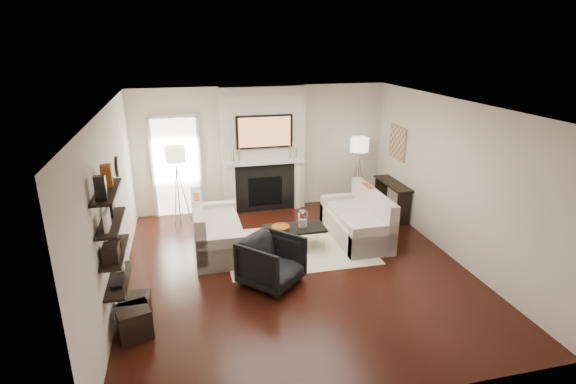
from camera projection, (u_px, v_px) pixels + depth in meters
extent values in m
plane|color=black|center=(296.00, 268.00, 7.48)|extent=(6.00, 6.00, 0.00)
plane|color=white|center=(298.00, 105.00, 6.60)|extent=(6.00, 6.00, 0.00)
plane|color=silver|center=(262.00, 149.00, 9.80)|extent=(5.50, 0.00, 5.50)
plane|color=silver|center=(376.00, 291.00, 4.29)|extent=(5.50, 0.00, 5.50)
plane|color=silver|center=(112.00, 207.00, 6.44)|extent=(0.00, 6.00, 6.00)
plane|color=silver|center=(453.00, 180.00, 7.65)|extent=(0.00, 6.00, 6.00)
cube|color=silver|center=(263.00, 150.00, 9.69)|extent=(1.80, 0.25, 2.70)
cube|color=black|center=(265.00, 188.00, 9.83)|extent=(1.30, 0.02, 1.04)
cube|color=black|center=(265.00, 191.00, 9.85)|extent=(0.75, 0.02, 0.65)
cube|color=white|center=(233.00, 190.00, 9.64)|extent=(0.12, 0.08, 1.10)
cube|color=white|center=(297.00, 185.00, 9.96)|extent=(0.12, 0.08, 1.10)
cube|color=white|center=(265.00, 162.00, 9.59)|extent=(1.70, 0.18, 0.07)
cube|color=black|center=(264.00, 132.00, 9.40)|extent=(1.20, 0.06, 0.70)
cube|color=#BF723F|center=(265.00, 132.00, 9.37)|extent=(1.10, 0.00, 0.62)
cylinder|color=silver|center=(239.00, 155.00, 9.42)|extent=(0.04, 0.04, 0.30)
cylinder|color=silver|center=(233.00, 157.00, 9.40)|extent=(0.04, 0.04, 0.24)
cylinder|color=silver|center=(290.00, 152.00, 9.66)|extent=(0.04, 0.04, 0.30)
cylinder|color=silver|center=(296.00, 153.00, 9.70)|extent=(0.04, 0.04, 0.24)
cube|color=white|center=(177.00, 167.00, 9.47)|extent=(0.90, 0.02, 2.10)
cube|color=white|center=(153.00, 169.00, 9.35)|extent=(0.06, 0.06, 2.16)
cube|color=white|center=(200.00, 166.00, 9.56)|extent=(0.06, 0.06, 2.16)
cube|color=white|center=(172.00, 117.00, 9.10)|extent=(1.02, 0.06, 0.06)
cube|color=beige|center=(297.00, 247.00, 8.25)|extent=(2.60, 2.00, 0.01)
cube|color=beige|center=(219.00, 238.00, 8.12)|extent=(0.85, 1.80, 0.42)
cube|color=beige|center=(199.00, 224.00, 7.94)|extent=(0.18, 1.80, 0.80)
cube|color=beige|center=(223.00, 254.00, 7.34)|extent=(0.85, 0.18, 0.60)
cube|color=beige|center=(215.00, 217.00, 8.83)|extent=(0.85, 0.18, 0.60)
cube|color=beige|center=(221.00, 225.00, 8.04)|extent=(0.63, 1.44, 0.10)
cube|color=#984912|center=(197.00, 207.00, 8.15)|extent=(0.10, 0.42, 0.42)
cube|color=black|center=(199.00, 220.00, 7.60)|extent=(0.10, 0.40, 0.40)
cube|color=beige|center=(355.00, 228.00, 8.57)|extent=(0.85, 1.80, 0.42)
cube|color=beige|center=(373.00, 211.00, 8.54)|extent=(0.18, 1.80, 0.80)
cube|color=beige|center=(373.00, 241.00, 7.80)|extent=(0.85, 0.18, 0.60)
cube|color=beige|center=(341.00, 208.00, 9.28)|extent=(0.85, 0.18, 0.60)
cube|color=beige|center=(354.00, 215.00, 8.47)|extent=(0.63, 1.44, 0.10)
cube|color=#984912|center=(367.00, 196.00, 8.75)|extent=(0.10, 0.42, 0.42)
cube|color=black|center=(380.00, 207.00, 8.20)|extent=(0.10, 0.40, 0.40)
cube|color=black|center=(294.00, 228.00, 8.06)|extent=(1.10, 0.55, 0.04)
cylinder|color=silver|center=(270.00, 247.00, 7.81)|extent=(0.02, 0.02, 0.38)
cylinder|color=silver|center=(324.00, 241.00, 8.03)|extent=(0.02, 0.02, 0.38)
cylinder|color=silver|center=(265.00, 237.00, 8.22)|extent=(0.02, 0.02, 0.38)
cylinder|color=silver|center=(317.00, 232.00, 8.44)|extent=(0.02, 0.02, 0.38)
cylinder|color=white|center=(303.00, 220.00, 8.04)|extent=(0.18, 0.18, 0.31)
cylinder|color=white|center=(302.00, 223.00, 8.06)|extent=(0.10, 0.10, 0.15)
cylinder|color=#9E4C1A|center=(281.00, 227.00, 7.99)|extent=(0.33, 0.33, 0.06)
imported|color=black|center=(272.00, 259.00, 6.90)|extent=(1.11, 1.11, 0.84)
cylinder|color=silver|center=(179.00, 194.00, 9.21)|extent=(0.02, 0.02, 1.20)
cylinder|color=white|center=(175.00, 154.00, 8.93)|extent=(0.40, 0.40, 0.30)
cylinder|color=silver|center=(184.00, 194.00, 9.23)|extent=(0.25, 0.02, 1.23)
cylinder|color=silver|center=(176.00, 193.00, 9.28)|extent=(0.14, 0.22, 1.23)
cylinder|color=silver|center=(176.00, 196.00, 9.11)|extent=(0.14, 0.22, 1.23)
cylinder|color=silver|center=(358.00, 182.00, 10.02)|extent=(0.02, 0.02, 1.20)
cylinder|color=white|center=(360.00, 144.00, 9.74)|extent=(0.40, 0.40, 0.30)
cylinder|color=silver|center=(362.00, 181.00, 10.04)|extent=(0.25, 0.02, 1.23)
cylinder|color=silver|center=(354.00, 181.00, 10.09)|extent=(0.14, 0.22, 1.23)
cylinder|color=silver|center=(357.00, 183.00, 9.92)|extent=(0.14, 0.22, 1.23)
cube|color=black|center=(393.00, 184.00, 9.47)|extent=(0.35, 1.20, 0.04)
cube|color=black|center=(404.00, 209.00, 9.09)|extent=(0.30, 0.04, 0.71)
cube|color=black|center=(381.00, 192.00, 10.10)|extent=(0.30, 0.04, 0.71)
cube|color=#A68053|center=(398.00, 143.00, 9.47)|extent=(0.03, 0.70, 0.70)
cube|color=black|center=(119.00, 280.00, 5.76)|extent=(0.25, 1.00, 0.03)
cube|color=black|center=(115.00, 252.00, 5.63)|extent=(0.25, 1.00, 0.04)
cube|color=black|center=(111.00, 223.00, 5.50)|extent=(0.25, 1.00, 0.04)
cube|color=black|center=(107.00, 192.00, 5.37)|extent=(0.25, 1.00, 0.04)
cube|color=black|center=(101.00, 188.00, 5.00)|extent=(0.12, 0.10, 0.28)
cube|color=#984912|center=(107.00, 176.00, 5.45)|extent=(0.12, 0.10, 0.28)
cube|color=white|center=(107.00, 220.00, 5.25)|extent=(0.04, 0.30, 0.22)
cube|color=black|center=(112.00, 208.00, 5.66)|extent=(0.04, 0.22, 0.18)
cube|color=black|center=(111.00, 253.00, 5.35)|extent=(0.18, 0.25, 0.20)
cube|color=black|center=(115.00, 242.00, 5.73)|extent=(0.15, 0.12, 0.12)
cube|color=black|center=(117.00, 284.00, 5.59)|extent=(0.14, 0.20, 0.05)
cube|color=white|center=(120.00, 264.00, 5.94)|extent=(0.10, 0.10, 0.18)
cylinder|color=black|center=(117.00, 167.00, 7.15)|extent=(0.04, 0.34, 0.34)
cylinder|color=white|center=(119.00, 166.00, 7.16)|extent=(0.01, 0.29, 0.29)
cube|color=black|center=(136.00, 310.00, 6.00)|extent=(0.40, 0.40, 0.40)
cube|color=black|center=(134.00, 322.00, 5.75)|extent=(0.49, 0.49, 0.40)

